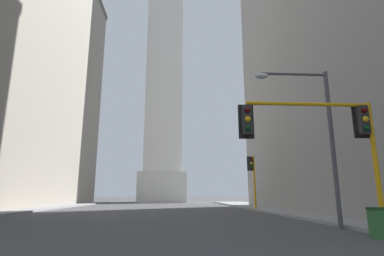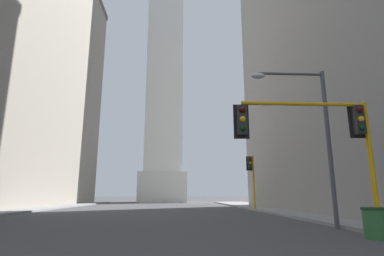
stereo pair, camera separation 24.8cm
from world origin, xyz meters
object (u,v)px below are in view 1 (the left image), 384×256
trash_bin (380,223)px  traffic_light_mid_right (253,174)px  street_lamp (317,125)px  traffic_light_near_right (326,132)px  obelisk (165,58)px

trash_bin → traffic_light_mid_right: bearing=88.2°
street_lamp → trash_bin: (0.31, -2.97, -3.96)m
traffic_light_near_right → traffic_light_mid_right: traffic_light_mid_right is taller
traffic_light_mid_right → obelisk: bearing=107.5°
trash_bin → street_lamp: bearing=96.0°
obelisk → street_lamp: bearing=-79.2°
obelisk → traffic_light_mid_right: 40.27m
obelisk → traffic_light_mid_right: bearing=-72.5°
street_lamp → trash_bin: size_ratio=7.06×
traffic_light_near_right → trash_bin: 3.47m
obelisk → trash_bin: 55.86m
traffic_light_near_right → traffic_light_mid_right: (1.66, 16.90, -0.44)m
traffic_light_near_right → street_lamp: 2.45m
obelisk → traffic_light_mid_right: size_ratio=12.23×
obelisk → traffic_light_near_right: (7.66, -46.51, -25.22)m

